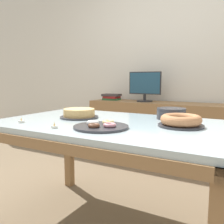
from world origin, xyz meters
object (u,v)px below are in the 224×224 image
Objects in this scene: cake_golden_bundt at (181,121)px; pastry_platter at (101,126)px; tealight_right_edge at (65,109)px; tealight_near_front at (21,121)px; cake_chocolate_round at (79,114)px; plate_stack at (171,114)px; book_stack at (112,97)px; tealight_left_edge at (54,127)px; computer_monitor at (145,87)px.

pastry_platter is at bearing -145.29° from cake_golden_bundt.
tealight_right_edge and tealight_near_front have the same top height.
plate_stack is at bearing 24.94° from cake_chocolate_round.
tealight_left_edge is at bearing -70.29° from book_stack.
plate_stack is 5.25× the size of tealight_left_edge.
cake_golden_bundt reaches higher than pastry_platter.
cake_chocolate_round is at bearing -87.36° from computer_monitor.
book_stack is at bearing 109.71° from tealight_left_edge.
tealight_right_edge is (-0.39, 0.30, -0.02)m from cake_chocolate_round.
pastry_platter is (0.42, -1.72, -0.18)m from computer_monitor.
tealight_left_edge is (0.32, -0.03, 0.00)m from tealight_near_front.
pastry_platter is (0.35, -0.25, -0.02)m from cake_chocolate_round.
cake_chocolate_round is (0.55, -1.47, -0.02)m from book_stack.
book_stack is at bearing 132.21° from cake_golden_bundt.
plate_stack reaches higher than cake_golden_bundt.
pastry_platter reaches higher than tealight_left_edge.
cake_chocolate_round is 7.22× the size of tealight_near_front.
book_stack is 1.66m from plate_stack.
tealight_right_edge is (-1.14, 0.27, -0.03)m from cake_golden_bundt.
cake_chocolate_round is (0.07, -1.47, -0.16)m from computer_monitor.
cake_chocolate_round is 0.49m from tealight_right_edge.
cake_golden_bundt is at bearing 33.55° from tealight_left_edge.
cake_chocolate_round is at bearing 106.28° from tealight_left_edge.
cake_chocolate_round is 7.22× the size of tealight_right_edge.
plate_stack reaches higher than tealight_left_edge.
computer_monitor is at bearing 85.69° from tealight_near_front.
tealight_near_front is (-0.82, -0.65, -0.03)m from plate_stack.
cake_golden_bundt is 6.98× the size of tealight_right_edge.
tealight_near_front is (-0.14, -1.83, -0.19)m from computer_monitor.
computer_monitor is at bearing 120.24° from plate_stack.
computer_monitor is 1.52× the size of cake_golden_bundt.
tealight_right_edge is at bearing 143.35° from pastry_platter.
cake_chocolate_round is at bearing -155.06° from plate_stack.
tealight_right_edge and tealight_left_edge have the same top height.
tealight_near_front is (0.35, -1.83, -0.04)m from book_stack.
computer_monitor reaches higher than book_stack.
book_stack is at bearing 117.74° from pastry_platter.
cake_golden_bundt is (1.31, -1.44, -0.02)m from book_stack.
tealight_near_front is (-0.96, -0.39, -0.03)m from cake_golden_bundt.
pastry_platter is at bearing -35.72° from cake_chocolate_round.
plate_stack is 5.25× the size of tealight_right_edge.
plate_stack reaches higher than tealight_right_edge.
cake_golden_bundt is at bearing 1.90° from cake_chocolate_round.
tealight_right_edge is 1.00× the size of tealight_near_front.
cake_golden_bundt is (0.82, -1.44, -0.16)m from computer_monitor.
cake_chocolate_round reaches higher than pastry_platter.
pastry_platter is 0.92m from tealight_right_edge.
cake_chocolate_round is 1.03× the size of cake_golden_bundt.
cake_golden_bundt is 0.30m from plate_stack.
computer_monitor is 1.48m from cake_chocolate_round.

